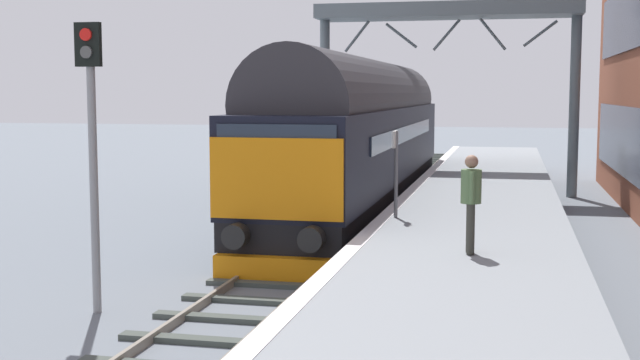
{
  "coord_description": "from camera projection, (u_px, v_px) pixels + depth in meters",
  "views": [
    {
      "loc": [
        4.38,
        -19.85,
        3.68
      ],
      "look_at": [
        0.2,
        -1.56,
        1.7
      ],
      "focal_mm": 47.05,
      "sensor_mm": 36.0,
      "label": 1
    }
  ],
  "objects": [
    {
      "name": "platform_number_sign",
      "position": [
        396.0,
        160.0,
        17.84
      ],
      "size": [
        0.1,
        0.44,
        1.85
      ],
      "color": "slate",
      "rests_on": "station_platform"
    },
    {
      "name": "waiting_passenger",
      "position": [
        471.0,
        195.0,
        13.82
      ],
      "size": [
        0.38,
        0.51,
        1.64
      ],
      "rotation": [
        0.0,
        0.0,
        1.68
      ],
      "color": "#363630",
      "rests_on": "station_platform"
    },
    {
      "name": "station_platform",
      "position": [
        475.0,
        227.0,
        19.75
      ],
      "size": [
        4.0,
        44.0,
        1.01
      ],
      "color": "gray",
      "rests_on": "ground"
    },
    {
      "name": "track_main",
      "position": [
        326.0,
        240.0,
        20.59
      ],
      "size": [
        2.5,
        60.0,
        0.15
      ],
      "color": "slate",
      "rests_on": "ground"
    },
    {
      "name": "signal_post_mid",
      "position": [
        333.0,
        115.0,
        32.16
      ],
      "size": [
        0.44,
        0.22,
        4.52
      ],
      "color": "gray",
      "rests_on": "ground"
    },
    {
      "name": "ground_plane",
      "position": [
        326.0,
        242.0,
        20.6
      ],
      "size": [
        140.0,
        140.0,
        0.0
      ],
      "primitive_type": "plane",
      "color": "slate",
      "rests_on": "ground"
    },
    {
      "name": "signal_post_near",
      "position": [
        92.0,
        136.0,
        13.72
      ],
      "size": [
        0.44,
        0.22,
        4.8
      ],
      "color": "gray",
      "rests_on": "ground"
    },
    {
      "name": "overhead_footbridge",
      "position": [
        447.0,
        25.0,
        29.82
      ],
      "size": [
        9.3,
        2.0,
        6.81
      ],
      "color": "slate",
      "rests_on": "ground"
    },
    {
      "name": "diesel_locomotive",
      "position": [
        361.0,
        132.0,
        25.03
      ],
      "size": [
        2.74,
        19.06,
        4.68
      ],
      "color": "black",
      "rests_on": "ground"
    }
  ]
}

